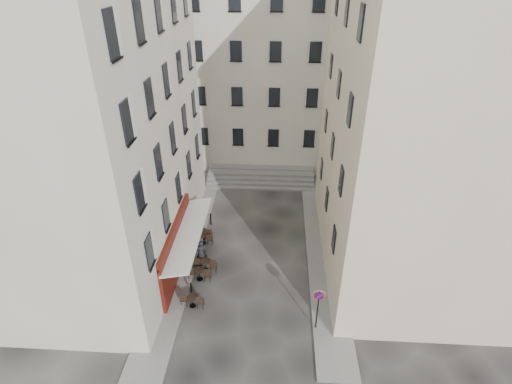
# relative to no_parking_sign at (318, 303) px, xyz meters

# --- Properties ---
(ground) EXTENTS (90.00, 90.00, 0.00)m
(ground) POSITION_rel_no_parking_sign_xyz_m (-3.64, 2.96, -1.91)
(ground) COLOR black
(ground) RESTS_ON ground
(sidewalk_left) EXTENTS (2.00, 22.00, 0.12)m
(sidewalk_left) POSITION_rel_no_parking_sign_xyz_m (-8.14, 6.96, -1.85)
(sidewalk_left) COLOR slate
(sidewalk_left) RESTS_ON ground
(sidewalk_right) EXTENTS (2.00, 18.00, 0.12)m
(sidewalk_right) POSITION_rel_no_parking_sign_xyz_m (0.86, 5.96, -1.85)
(sidewalk_right) COLOR slate
(sidewalk_right) RESTS_ON ground
(building_left) EXTENTS (12.20, 16.20, 20.60)m
(building_left) POSITION_rel_no_parking_sign_xyz_m (-14.14, 5.96, 8.40)
(building_left) COLOR #BDB2A1
(building_left) RESTS_ON ground
(building_right) EXTENTS (12.20, 14.20, 18.60)m
(building_right) POSITION_rel_no_parking_sign_xyz_m (6.86, 6.46, 7.40)
(building_right) COLOR #C5B592
(building_right) RESTS_ON ground
(building_back) EXTENTS (18.20, 10.20, 18.60)m
(building_back) POSITION_rel_no_parking_sign_xyz_m (-4.64, 21.96, 7.40)
(building_back) COLOR #BDB2A1
(building_back) RESTS_ON ground
(cafe_storefront) EXTENTS (1.74, 7.30, 3.50)m
(cafe_storefront) POSITION_rel_no_parking_sign_xyz_m (-7.95, 3.96, -0.03)
(cafe_storefront) COLOR #47100A
(cafe_storefront) RESTS_ON ground
(stone_steps) EXTENTS (9.00, 3.15, 0.80)m
(stone_steps) POSITION_rel_no_parking_sign_xyz_m (-3.64, 15.53, -1.51)
(stone_steps) COLOR #64615E
(stone_steps) RESTS_ON ground
(bollard_near) EXTENTS (0.12, 0.12, 0.98)m
(bollard_near) POSITION_rel_no_parking_sign_xyz_m (-6.89, 1.96, -1.38)
(bollard_near) COLOR black
(bollard_near) RESTS_ON ground
(bollard_mid) EXTENTS (0.12, 0.12, 0.98)m
(bollard_mid) POSITION_rel_no_parking_sign_xyz_m (-6.89, 5.46, -1.38)
(bollard_mid) COLOR black
(bollard_mid) RESTS_ON ground
(bollard_far) EXTENTS (0.12, 0.12, 0.98)m
(bollard_far) POSITION_rel_no_parking_sign_xyz_m (-6.89, 8.96, -1.38)
(bollard_far) COLOR black
(bollard_far) RESTS_ON ground
(no_parking_sign) EXTENTS (0.62, 0.11, 2.69)m
(no_parking_sign) POSITION_rel_no_parking_sign_xyz_m (0.00, 0.00, 0.00)
(no_parking_sign) COLOR black
(no_parking_sign) RESTS_ON ground
(bistro_table_a) EXTENTS (1.29, 0.60, 0.91)m
(bistro_table_a) POSITION_rel_no_parking_sign_xyz_m (-6.67, 1.18, -1.45)
(bistro_table_a) COLOR black
(bistro_table_a) RESTS_ON ground
(bistro_table_b) EXTENTS (1.38, 0.65, 0.97)m
(bistro_table_b) POSITION_rel_no_parking_sign_xyz_m (-6.66, 3.30, -1.41)
(bistro_table_b) COLOR black
(bistro_table_b) RESTS_ON ground
(bistro_table_c) EXTENTS (1.41, 0.66, 0.99)m
(bistro_table_c) POSITION_rel_no_parking_sign_xyz_m (-6.44, 4.10, -1.40)
(bistro_table_c) COLOR black
(bistro_table_c) RESTS_ON ground
(bistro_table_d) EXTENTS (1.29, 0.60, 0.91)m
(bistro_table_d) POSITION_rel_no_parking_sign_xyz_m (-7.03, 6.76, -1.45)
(bistro_table_d) COLOR black
(bistro_table_d) RESTS_ON ground
(bistro_table_e) EXTENTS (1.29, 0.60, 0.91)m
(bistro_table_e) POSITION_rel_no_parking_sign_xyz_m (-7.15, 7.27, -1.45)
(bistro_table_e) COLOR black
(bistro_table_e) RESTS_ON ground
(pedestrian) EXTENTS (0.81, 0.69, 1.88)m
(pedestrian) POSITION_rel_no_parking_sign_xyz_m (-6.77, 4.60, -0.97)
(pedestrian) COLOR black
(pedestrian) RESTS_ON ground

